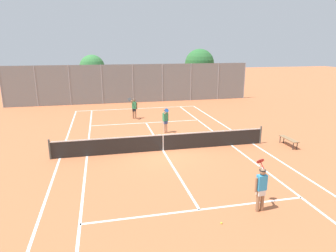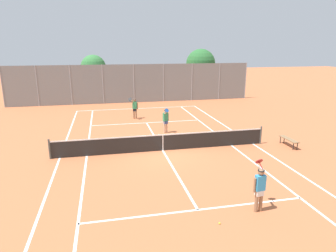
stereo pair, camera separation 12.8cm
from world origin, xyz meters
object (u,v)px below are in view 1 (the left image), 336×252
tennis_net (163,142)px  loose_tennis_ball_0 (221,223)px  player_far_left (134,107)px  player_far_right (165,119)px  courtside_bench (289,139)px  tree_behind_left (91,68)px  player_near_side (261,187)px  loose_tennis_ball_1 (190,112)px  tree_behind_right (199,64)px

tennis_net → loose_tennis_ball_0: bearing=-86.7°
player_far_left → player_far_right: bearing=-70.4°
courtside_bench → loose_tennis_ball_0: bearing=-136.3°
tree_behind_left → player_near_side: bearing=-75.8°
loose_tennis_ball_1 → courtside_bench: 10.62m
loose_tennis_ball_1 → tree_behind_right: tree_behind_right is taller
tennis_net → player_far_left: (-0.71, 7.94, 0.42)m
tennis_net → loose_tennis_ball_0: 7.42m
loose_tennis_ball_1 → tree_behind_left: (-8.47, 8.15, 3.33)m
player_far_right → tree_behind_right: size_ratio=0.33×
loose_tennis_ball_0 → courtside_bench: (6.88, 6.58, 0.38)m
loose_tennis_ball_0 → loose_tennis_ball_1: 17.23m
player_far_left → player_far_right: 4.74m
player_far_left → player_far_right: size_ratio=1.00×
tree_behind_right → loose_tennis_ball_0: bearing=-106.7°
player_far_left → loose_tennis_ball_1: player_far_left is taller
player_far_left → loose_tennis_ball_1: size_ratio=26.88×
player_far_right → tree_behind_left: 15.12m
player_near_side → loose_tennis_ball_1: bearing=82.0°
player_far_left → courtside_bench: bearing=-47.6°
player_near_side → tree_behind_right: tree_behind_right is taller
player_far_left → courtside_bench: (8.01, -8.76, -0.52)m
tree_behind_left → tree_behind_right: tree_behind_right is taller
player_near_side → player_far_right: same height
tennis_net → tree_behind_right: size_ratio=2.25×
loose_tennis_ball_0 → tree_behind_right: (7.86, 26.19, 3.53)m
player_near_side → loose_tennis_ball_0: size_ratio=26.88×
player_near_side → player_far_right: (-1.18, 10.39, 0.00)m
tree_behind_right → player_far_right: bearing=-115.8°
tennis_net → tree_behind_left: tree_behind_left is taller
tennis_net → player_near_side: size_ratio=6.76×
player_near_side → loose_tennis_ball_1: 16.48m
loose_tennis_ball_1 → tennis_net: bearing=-114.9°
tennis_net → tree_behind_right: 20.76m
courtside_bench → tree_behind_right: tree_behind_right is taller
loose_tennis_ball_0 → tree_behind_left: size_ratio=0.01×
player_far_left → tree_behind_right: tree_behind_right is taller
tennis_net → player_far_left: 7.99m
courtside_bench → tree_behind_left: bearing=121.9°
player_near_side → player_far_left: same height
player_near_side → loose_tennis_ball_1: size_ratio=26.88×
player_far_right → loose_tennis_ball_0: bearing=-92.4°
player_near_side → tennis_net: bearing=106.6°
player_near_side → loose_tennis_ball_0: 1.92m
player_far_right → loose_tennis_ball_1: player_far_right is taller
tree_behind_left → tree_behind_right: 12.46m
player_near_side → loose_tennis_ball_0: (-1.63, -0.49, -0.89)m
loose_tennis_ball_0 → tennis_net: bearing=93.3°
tennis_net → courtside_bench: size_ratio=8.00×
tennis_net → courtside_bench: 7.35m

